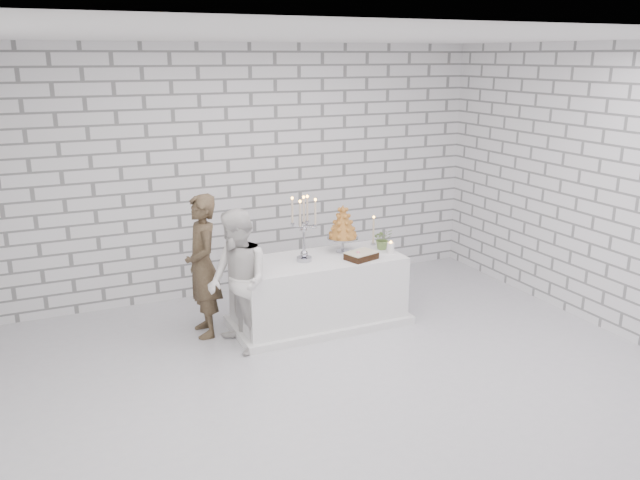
{
  "coord_description": "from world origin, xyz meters",
  "views": [
    {
      "loc": [
        -2.46,
        -4.91,
        2.85
      ],
      "look_at": [
        0.13,
        0.81,
        1.05
      ],
      "focal_mm": 36.17,
      "sensor_mm": 36.0,
      "label": 1
    }
  ],
  "objects_px": {
    "cake_table": "(319,291)",
    "groom": "(203,266)",
    "bride": "(238,282)",
    "croquembouche": "(343,228)",
    "candelabra": "(304,229)"
  },
  "relations": [
    {
      "from": "cake_table",
      "to": "candelabra",
      "type": "height_order",
      "value": "candelabra"
    },
    {
      "from": "candelabra",
      "to": "bride",
      "type": "bearing_deg",
      "value": -162.55
    },
    {
      "from": "cake_table",
      "to": "groom",
      "type": "height_order",
      "value": "groom"
    },
    {
      "from": "cake_table",
      "to": "bride",
      "type": "height_order",
      "value": "bride"
    },
    {
      "from": "cake_table",
      "to": "candelabra",
      "type": "bearing_deg",
      "value": -174.75
    },
    {
      "from": "bride",
      "to": "croquembouche",
      "type": "relative_size",
      "value": 2.68
    },
    {
      "from": "bride",
      "to": "croquembouche",
      "type": "bearing_deg",
      "value": 100.04
    },
    {
      "from": "bride",
      "to": "croquembouche",
      "type": "distance_m",
      "value": 1.42
    },
    {
      "from": "bride",
      "to": "candelabra",
      "type": "xyz_separation_m",
      "value": [
        0.81,
        0.26,
        0.38
      ]
    },
    {
      "from": "groom",
      "to": "croquembouche",
      "type": "relative_size",
      "value": 2.81
    },
    {
      "from": "groom",
      "to": "bride",
      "type": "distance_m",
      "value": 0.56
    },
    {
      "from": "groom",
      "to": "candelabra",
      "type": "distance_m",
      "value": 1.12
    },
    {
      "from": "cake_table",
      "to": "groom",
      "type": "xyz_separation_m",
      "value": [
        -1.21,
        0.25,
        0.38
      ]
    },
    {
      "from": "candelabra",
      "to": "croquembouche",
      "type": "relative_size",
      "value": 1.32
    },
    {
      "from": "cake_table",
      "to": "croquembouche",
      "type": "height_order",
      "value": "croquembouche"
    }
  ]
}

